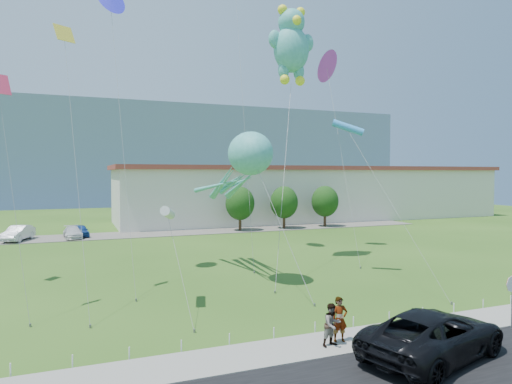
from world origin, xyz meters
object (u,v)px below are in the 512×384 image
(pedestrian_left, at_px, (340,319))
(parked_car_blue, at_px, (80,231))
(warehouse, at_px, (315,192))
(parked_car_white, at_px, (73,232))
(suv, at_px, (434,334))
(teddy_bear_kite, at_px, (291,44))
(parked_car_silver, at_px, (18,233))
(pedestrian_right, at_px, (332,325))
(octopus_kite, at_px, (243,167))

(pedestrian_left, xyz_separation_m, parked_car_blue, (-9.74, 38.12, -0.32))
(warehouse, bearing_deg, parked_car_white, -164.66)
(suv, height_order, teddy_bear_kite, teddy_bear_kite)
(suv, distance_m, parked_car_white, 41.91)
(warehouse, height_order, parked_car_silver, warehouse)
(pedestrian_right, bearing_deg, parked_car_silver, 101.05)
(parked_car_white, height_order, teddy_bear_kite, teddy_bear_kite)
(parked_car_white, distance_m, parked_car_blue, 1.25)
(parked_car_blue, bearing_deg, pedestrian_left, -83.08)
(warehouse, bearing_deg, parked_car_silver, -166.76)
(suv, bearing_deg, teddy_bear_kite, -27.56)
(parked_car_silver, bearing_deg, octopus_kite, -38.67)
(parked_car_white, bearing_deg, suv, -77.63)
(octopus_kite, bearing_deg, pedestrian_left, -90.93)
(pedestrian_right, bearing_deg, parked_car_white, 93.83)
(parked_car_silver, distance_m, parked_car_blue, 6.15)
(pedestrian_left, bearing_deg, suv, -38.60)
(pedestrian_left, relative_size, parked_car_blue, 0.49)
(suv, xyz_separation_m, pedestrian_left, (-2.46, 2.70, 0.06))
(suv, xyz_separation_m, parked_car_silver, (-18.30, 39.97, -0.13))
(warehouse, height_order, suv, warehouse)
(octopus_kite, height_order, teddy_bear_kite, teddy_bear_kite)
(suv, relative_size, parked_car_white, 1.53)
(parked_car_white, height_order, octopus_kite, octopus_kite)
(warehouse, bearing_deg, pedestrian_right, -118.16)
(parked_car_blue, bearing_deg, parked_car_white, -136.15)
(parked_car_silver, relative_size, parked_car_blue, 1.24)
(suv, height_order, parked_car_silver, suv)
(pedestrian_left, distance_m, teddy_bear_kite, 24.71)
(warehouse, bearing_deg, teddy_bear_kite, -122.13)
(warehouse, relative_size, parked_car_blue, 15.91)
(pedestrian_right, height_order, parked_car_silver, pedestrian_right)
(pedestrian_left, relative_size, pedestrian_right, 1.07)
(parked_car_white, relative_size, octopus_kite, 0.32)
(pedestrian_left, relative_size, teddy_bear_kite, 0.09)
(suv, xyz_separation_m, teddy_bear_kite, (3.71, 20.03, 16.56))
(suv, bearing_deg, pedestrian_right, 34.41)
(parked_car_silver, height_order, parked_car_blue, parked_car_silver)
(suv, distance_m, octopus_kite, 16.61)
(warehouse, height_order, octopus_kite, octopus_kite)
(parked_car_white, bearing_deg, octopus_kite, -72.24)
(pedestrian_left, bearing_deg, teddy_bear_kite, 79.49)
(parked_car_silver, height_order, parked_car_white, parked_car_silver)
(warehouse, distance_m, parked_car_silver, 41.75)
(suv, distance_m, pedestrian_right, 3.84)
(suv, relative_size, octopus_kite, 0.49)
(pedestrian_right, bearing_deg, pedestrian_left, 18.55)
(pedestrian_right, xyz_separation_m, parked_car_silver, (-15.29, 37.57, -0.12))
(warehouse, relative_size, pedestrian_left, 32.76)
(warehouse, distance_m, pedestrian_right, 53.53)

